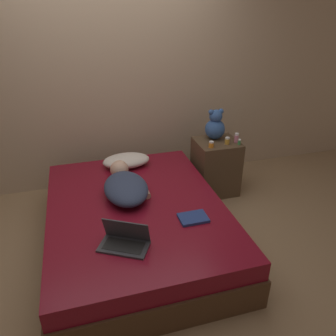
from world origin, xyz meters
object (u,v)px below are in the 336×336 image
object	(u,v)px
bottle_amber	(227,141)
pillow	(126,161)
laptop	(125,240)
bottle_green	(239,142)
bottle_pink	(236,138)
teddy_bear	(215,126)
person_lying	(125,186)
book	(193,218)
bottle_orange	(211,144)

from	to	relation	value
bottle_amber	pillow	bearing A→B (deg)	170.48
laptop	bottle_green	bearing A→B (deg)	65.26
laptop	bottle_pink	world-z (taller)	bottle_pink
pillow	bottle_pink	distance (m)	1.23
bottle_green	bottle_amber	bearing A→B (deg)	155.68
bottle_amber	teddy_bear	bearing A→B (deg)	110.84
person_lying	book	distance (m)	0.73
teddy_bear	bottle_orange	distance (m)	0.29
pillow	teddy_bear	distance (m)	1.06
bottle_green	person_lying	bearing A→B (deg)	-166.02
teddy_bear	bottle_orange	bearing A→B (deg)	-120.79
bottle_green	book	xyz separation A→B (m)	(-0.84, -0.88, -0.23)
teddy_bear	book	xyz separation A→B (m)	(-0.65, -1.12, -0.35)
laptop	bottle_orange	world-z (taller)	bottle_orange
bottle_orange	bottle_green	size ratio (longest dim) A/B	1.09
bottle_orange	pillow	bearing A→B (deg)	165.97
bottle_amber	person_lying	bearing A→B (deg)	-162.33
bottle_amber	bottle_green	bearing A→B (deg)	-24.32
laptop	teddy_bear	xyz separation A→B (m)	(1.25, 1.28, 0.31)
person_lying	bottle_green	distance (m)	1.36
bottle_pink	bottle_orange	bearing A→B (deg)	-170.17
laptop	teddy_bear	world-z (taller)	teddy_bear
teddy_bear	book	bearing A→B (deg)	-120.33
bottle_amber	bottle_green	size ratio (longest dim) A/B	1.22
pillow	bottle_orange	world-z (taller)	bottle_orange
pillow	bottle_orange	distance (m)	0.93
laptop	book	bearing A→B (deg)	44.85
person_lying	bottle_orange	xyz separation A→B (m)	(0.99, 0.34, 0.16)
laptop	bottle_green	xyz separation A→B (m)	(1.44, 1.04, 0.19)
bottle_pink	bottle_amber	bearing A→B (deg)	-171.60
bottle_orange	bottle_green	bearing A→B (deg)	-2.69
bottle_amber	bottle_pink	xyz separation A→B (m)	(0.12, 0.02, 0.01)
bottle_green	book	bearing A→B (deg)	-133.85
person_lying	bottle_amber	distance (m)	1.26
laptop	pillow	bearing A→B (deg)	109.15
bottle_amber	book	size ratio (longest dim) A/B	0.32
laptop	bottle_amber	size ratio (longest dim) A/B	5.35
book	person_lying	bearing A→B (deg)	130.32
pillow	teddy_bear	world-z (taller)	teddy_bear
pillow	bottle_green	world-z (taller)	bottle_green
person_lying	bottle_amber	world-z (taller)	bottle_amber
person_lying	book	world-z (taller)	person_lying
pillow	laptop	bearing A→B (deg)	-100.15
pillow	bottle_pink	xyz separation A→B (m)	(1.21, -0.17, 0.19)
laptop	bottle_pink	xyz separation A→B (m)	(1.43, 1.11, 0.21)
teddy_bear	bottle_green	size ratio (longest dim) A/B	5.49
bottle_orange	bottle_amber	bearing A→B (deg)	10.64
bottle_amber	bottle_pink	bearing A→B (deg)	8.40
pillow	teddy_bear	xyz separation A→B (m)	(1.02, 0.00, 0.29)
bottle_orange	laptop	bearing A→B (deg)	-136.49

